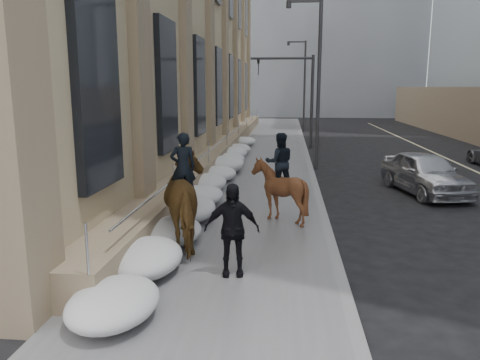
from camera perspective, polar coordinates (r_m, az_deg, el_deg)
name	(u,v)px	position (r m, az deg, el deg)	size (l,w,h in m)	color
ground	(214,281)	(9.99, -3.14, -12.22)	(140.00, 140.00, 0.00)	black
sidewalk	(251,183)	(19.50, 1.40, -0.34)	(5.00, 80.00, 0.12)	#575759
curb	(315,184)	(19.48, 9.10, -0.49)	(0.24, 80.00, 0.12)	slate
limestone_building	(178,4)	(30.18, -7.62, 20.55)	(6.10, 44.00, 18.00)	tan
bg_building_mid	(308,14)	(69.82, 8.30, 19.39)	(30.00, 12.00, 28.00)	slate
bg_building_far	(245,51)	(81.61, 0.56, 15.48)	(24.00, 12.00, 20.00)	gray
streetlight_mid	(316,74)	(23.09, 9.21, 12.61)	(1.71, 0.24, 8.00)	#2D2D30
streetlight_far	(303,80)	(43.07, 7.67, 11.96)	(1.71, 0.24, 8.00)	#2D2D30
traffic_signal	(298,87)	(31.06, 7.07, 11.22)	(4.10, 0.22, 6.00)	#2D2D30
snow_bank	(210,181)	(17.75, -3.65, -0.17)	(1.70, 18.10, 0.76)	#BBBDC1
mounted_horse_left	(190,199)	(11.48, -6.13, -2.32)	(2.14, 2.94, 2.79)	#4A3216
mounted_horse_right	(279,185)	(13.65, 4.78, -0.65)	(1.73, 1.88, 2.57)	#472614
pedestrian	(232,229)	(9.69, -1.01, -6.05)	(1.14, 0.48, 1.95)	black
car_silver	(425,173)	(19.01, 21.61, 0.83)	(1.88, 4.68, 1.60)	#B0B2B8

